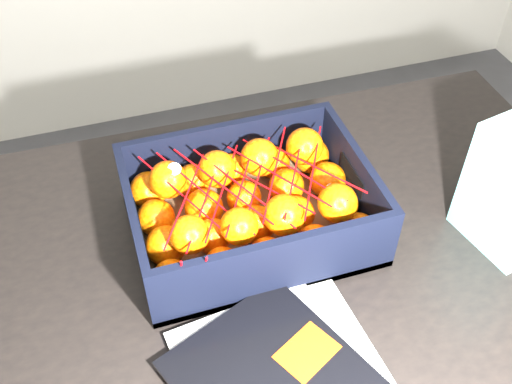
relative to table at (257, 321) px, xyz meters
name	(u,v)px	position (x,y,z in m)	size (l,w,h in m)	color
room_shell	(176,197)	(-0.14, -0.29, 0.60)	(3.54, 3.54, 2.50)	#BAB7AD
table	(257,321)	(0.00, 0.00, 0.00)	(1.22, 0.83, 0.75)	black
produce_crate	(250,213)	(0.02, 0.10, 0.13)	(0.36, 0.27, 0.11)	olive
clementine_heap	(252,204)	(0.02, 0.10, 0.15)	(0.34, 0.25, 0.11)	#FB5F05
mesh_net	(246,188)	(0.01, 0.09, 0.20)	(0.29, 0.24, 0.09)	red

